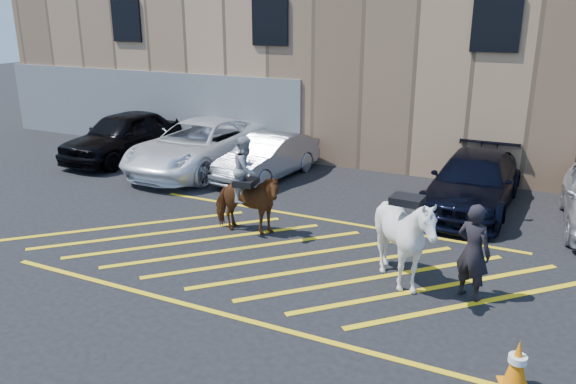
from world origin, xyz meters
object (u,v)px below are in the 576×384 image
at_px(mounted_bay, 246,195).
at_px(saddled_white, 405,239).
at_px(car_white_pickup, 199,146).
at_px(car_black_suv, 124,135).
at_px(traffic_cone, 517,364).
at_px(car_blue_suv, 473,182).
at_px(handler, 473,252).
at_px(car_silver_sedan, 268,157).

bearing_deg(mounted_bay, saddled_white, -14.90).
relative_size(car_white_pickup, mounted_bay, 2.50).
distance_m(car_black_suv, traffic_cone, 15.40).
relative_size(car_blue_suv, handler, 2.75).
relative_size(car_black_suv, handler, 2.72).
bearing_deg(mounted_bay, traffic_cone, -28.29).
distance_m(car_silver_sedan, mounted_bay, 4.56).
distance_m(mounted_bay, saddled_white, 4.09).
bearing_deg(handler, car_silver_sedan, -13.52).
relative_size(saddled_white, traffic_cone, 2.64).
bearing_deg(car_silver_sedan, car_black_suv, -173.47).
distance_m(saddled_white, traffic_cone, 3.19).
xyz_separation_m(car_black_suv, car_blue_suv, (11.76, -0.12, -0.11)).
xyz_separation_m(car_black_suv, traffic_cone, (13.44, -7.49, -0.46)).
height_order(car_black_suv, saddled_white, saddled_white).
bearing_deg(car_blue_suv, car_black_suv, -178.63).
bearing_deg(car_white_pickup, car_black_suv, 179.36).
bearing_deg(car_silver_sedan, saddled_white, -37.11).
bearing_deg(car_blue_suv, car_white_pickup, -178.51).
xyz_separation_m(car_silver_sedan, handler, (6.83, -5.17, 0.22)).
height_order(car_white_pickup, saddled_white, saddled_white).
height_order(car_blue_suv, saddled_white, saddled_white).
height_order(car_silver_sedan, mounted_bay, mounted_bay).
bearing_deg(handler, car_black_suv, 1.24).
bearing_deg(mounted_bay, car_blue_suv, 42.50).
distance_m(car_white_pickup, car_blue_suv, 8.57).
distance_m(car_blue_suv, mounted_bay, 6.03).
relative_size(mounted_bay, saddled_white, 1.19).
relative_size(car_silver_sedan, mounted_bay, 1.78).
height_order(car_black_suv, car_blue_suv, car_black_suv).
height_order(car_blue_suv, mounted_bay, mounted_bay).
bearing_deg(car_white_pickup, saddled_white, -32.49).
xyz_separation_m(car_white_pickup, traffic_cone, (10.26, -7.44, -0.43)).
height_order(mounted_bay, traffic_cone, mounted_bay).
height_order(handler, mounted_bay, mounted_bay).
height_order(handler, traffic_cone, handler).
bearing_deg(car_silver_sedan, car_blue_suv, 4.61).
distance_m(car_black_suv, car_silver_sedan, 5.64).
distance_m(car_silver_sedan, saddled_white, 7.72).
height_order(car_white_pickup, handler, handler).
xyz_separation_m(car_black_suv, car_white_pickup, (3.19, -0.05, -0.03)).
height_order(car_silver_sedan, handler, handler).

